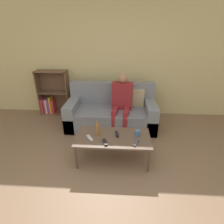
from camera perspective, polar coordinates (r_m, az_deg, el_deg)
name	(u,v)px	position (r m, az deg, el deg)	size (l,w,h in m)	color
ground_plane	(102,211)	(2.40, -3.36, -29.57)	(22.00, 22.00, 0.00)	#84664C
wall_back	(114,61)	(4.22, 0.67, 16.31)	(12.00, 0.06, 2.60)	beige
couch	(112,113)	(3.86, -0.09, -0.27)	(1.89, 0.89, 0.90)	gray
bookshelf	(53,96)	(4.63, -18.80, 4.82)	(0.74, 0.28, 1.10)	brown
coffee_table	(113,139)	(2.80, 0.34, -8.75)	(1.17, 0.60, 0.43)	brown
person_adult	(122,98)	(3.63, 3.25, 4.56)	(0.44, 0.65, 1.18)	maroon
cup_near	(138,133)	(2.81, 8.34, -6.82)	(0.08, 0.08, 0.10)	#3D70B2
tv_remote_0	(136,143)	(2.65, 7.78, -9.90)	(0.11, 0.18, 0.02)	#47474C
tv_remote_1	(117,134)	(2.82, 1.63, -7.22)	(0.07, 0.18, 0.02)	black
tv_remote_2	(90,138)	(2.75, -7.26, -8.43)	(0.13, 0.17, 0.02)	#B7B7BC
tv_remote_3	(105,142)	(2.64, -2.30, -9.85)	(0.10, 0.18, 0.02)	black
bottle	(97,129)	(2.79, -4.78, -5.54)	(0.06, 0.06, 0.25)	olive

